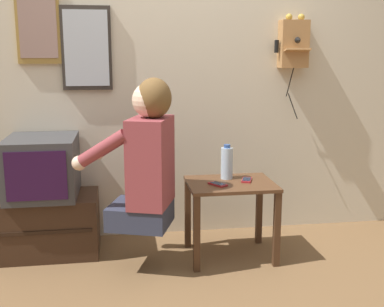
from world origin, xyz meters
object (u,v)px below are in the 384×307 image
at_px(television, 42,167).
at_px(wall_mirror, 86,48).
at_px(person, 146,157).
at_px(framed_picture, 38,23).
at_px(cell_phone_held, 218,184).
at_px(wall_phone_antique, 293,44).
at_px(cell_phone_spare, 247,180).
at_px(water_bottle, 227,163).

relative_size(television, wall_mirror, 0.91).
distance_m(person, framed_picture, 1.22).
relative_size(person, cell_phone_held, 6.67).
bearing_deg(television, wall_phone_antique, 6.57).
bearing_deg(television, wall_mirror, 38.90).
xyz_separation_m(framed_picture, cell_phone_held, (1.13, -0.55, -1.02)).
bearing_deg(person, cell_phone_held, -63.06).
bearing_deg(cell_phone_spare, water_bottle, 166.95).
xyz_separation_m(wall_phone_antique, cell_phone_held, (-0.65, -0.50, -0.89)).
bearing_deg(framed_picture, wall_mirror, -0.57).
distance_m(wall_phone_antique, cell_phone_held, 1.21).
bearing_deg(cell_phone_held, television, 131.73).
relative_size(person, water_bottle, 3.94).
xyz_separation_m(television, cell_phone_spare, (1.33, -0.22, -0.08)).
height_order(person, cell_phone_spare, person).
bearing_deg(framed_picture, person, -42.17).
distance_m(television, wall_mirror, 0.86).
relative_size(framed_picture, cell_phone_held, 3.96).
relative_size(wall_phone_antique, water_bottle, 3.26).
distance_m(person, cell_phone_spare, 0.71).
distance_m(person, cell_phone_held, 0.50).
height_order(person, framed_picture, framed_picture).
xyz_separation_m(television, cell_phone_held, (1.12, -0.30, -0.08)).
xyz_separation_m(cell_phone_held, water_bottle, (0.09, 0.16, 0.10)).
bearing_deg(cell_phone_spare, wall_phone_antique, 64.22).
bearing_deg(wall_mirror, water_bottle, -23.01).
xyz_separation_m(person, cell_phone_held, (0.46, 0.06, -0.21)).
bearing_deg(wall_phone_antique, television, -173.43).
height_order(person, cell_phone_held, person).
relative_size(framed_picture, water_bottle, 2.34).
height_order(wall_phone_antique, wall_mirror, wall_mirror).
xyz_separation_m(person, cell_phone_spare, (0.67, 0.14, -0.21)).
bearing_deg(framed_picture, wall_phone_antique, -1.42).
relative_size(wall_mirror, cell_phone_held, 4.16).
height_order(cell_phone_spare, water_bottle, water_bottle).
bearing_deg(water_bottle, television, 173.34).
relative_size(person, television, 1.77).
height_order(person, wall_phone_antique, wall_phone_antique).
xyz_separation_m(cell_phone_spare, water_bottle, (-0.12, 0.08, 0.10)).
distance_m(person, television, 0.77).
relative_size(person, wall_phone_antique, 1.21).
xyz_separation_m(wall_mirror, cell_phone_held, (0.82, -0.54, -0.85)).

